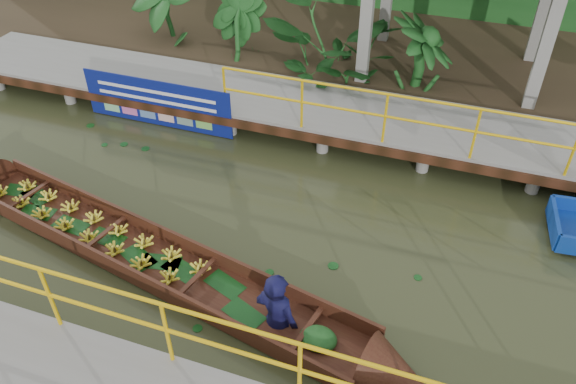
% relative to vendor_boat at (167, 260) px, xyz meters
% --- Properties ---
extents(ground, '(80.00, 80.00, 0.00)m').
position_rel_vendor_boat_xyz_m(ground, '(0.29, 1.29, -0.28)').
color(ground, '#31341A').
rests_on(ground, ground).
extents(land_strip, '(30.00, 8.00, 0.45)m').
position_rel_vendor_boat_xyz_m(land_strip, '(0.29, 8.79, -0.05)').
color(land_strip, '#2F2417').
rests_on(land_strip, ground).
extents(far_dock, '(16.00, 2.06, 1.66)m').
position_rel_vendor_boat_xyz_m(far_dock, '(0.31, 4.71, 0.20)').
color(far_dock, gray).
rests_on(far_dock, ground).
extents(vendor_boat, '(9.29, 2.82, 2.23)m').
position_rel_vendor_boat_xyz_m(vendor_boat, '(0.00, 0.00, 0.00)').
color(vendor_boat, '#37150F').
rests_on(vendor_boat, ground).
extents(blue_banner, '(3.37, 0.04, 1.05)m').
position_rel_vendor_boat_xyz_m(blue_banner, '(-2.26, 3.77, 0.28)').
color(blue_banner, navy).
rests_on(blue_banner, ground).
extents(tropical_plants, '(14.52, 1.52, 1.91)m').
position_rel_vendor_boat_xyz_m(tropical_plants, '(2.48, 6.59, 1.12)').
color(tropical_plants, '#154317').
rests_on(tropical_plants, ground).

